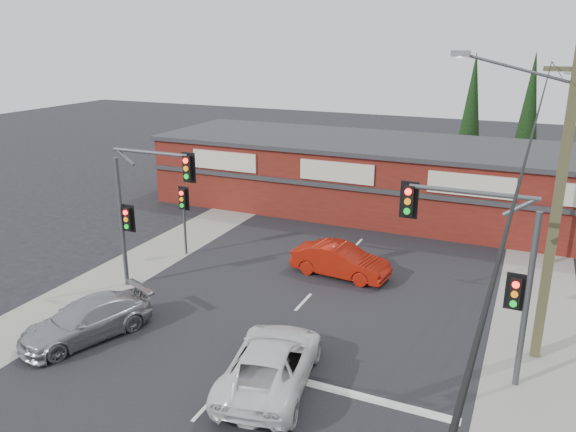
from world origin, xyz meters
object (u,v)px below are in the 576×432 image
at_px(silver_suv, 86,320).
at_px(red_sedan, 340,261).
at_px(shop_building, 374,175).
at_px(utility_pole, 553,199).
at_px(white_suv, 271,363).

xyz_separation_m(silver_suv, red_sedan, (6.34, 8.69, 0.04)).
relative_size(shop_building, utility_pole, 2.73).
bearing_deg(silver_suv, red_sedan, 74.62).
relative_size(white_suv, red_sedan, 1.20).
height_order(white_suv, silver_suv, white_suv).
distance_m(silver_suv, red_sedan, 10.76).
distance_m(silver_suv, shop_building, 19.74).
bearing_deg(shop_building, silver_suv, -104.34).
distance_m(white_suv, utility_pole, 9.88).
relative_size(white_suv, utility_pole, 0.52).
bearing_deg(red_sedan, shop_building, 13.72).
height_order(silver_suv, shop_building, shop_building).
xyz_separation_m(white_suv, shop_building, (-2.20, 18.95, 1.42)).
bearing_deg(white_suv, utility_pole, -155.48).
distance_m(white_suv, red_sedan, 8.60).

